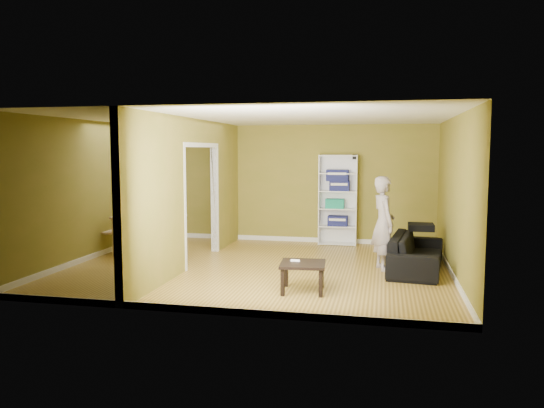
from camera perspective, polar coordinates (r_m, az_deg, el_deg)
The scene contains 16 objects.
room_shell at distance 9.18m, azimuth -1.48°, elevation 1.14°, with size 6.50×6.50×6.50m.
partition at distance 9.53m, azimuth -8.51°, elevation 1.25°, with size 0.22×5.50×2.60m, color olive, non-canonical shape.
wall_speaker at distance 11.61m, azimuth 8.91°, elevation 5.02°, with size 0.10×0.10×0.10m, color black.
sofa at distance 9.42m, azimuth 15.30°, elevation -4.49°, with size 0.89×2.08×0.79m, color black.
person at distance 9.23m, azimuth 11.91°, elevation -1.17°, with size 0.54×0.69×1.89m, color slate.
bookshelf at distance 11.59m, azimuth 7.13°, elevation 0.46°, with size 0.82×0.36×1.95m.
paper_box_navy_a at distance 11.60m, azimuth 7.09°, elevation -1.80°, with size 0.42×0.27×0.21m, color navy.
paper_box_teal at distance 11.56m, azimuth 6.77°, elevation 0.05°, with size 0.39×0.26×0.20m, color #10786C.
paper_box_navy_b at distance 11.52m, azimuth 7.29°, elevation 1.96°, with size 0.42×0.27×0.21m, color navy.
paper_box_navy_c at distance 11.51m, azimuth 7.06°, elevation 3.20°, with size 0.46×0.30×0.24m, color #121F4D.
coffee_table at distance 7.73m, azimuth 3.34°, elevation -6.79°, with size 0.64×0.64×0.43m.
game_controller at distance 7.80m, azimuth 2.52°, elevation -6.08°, with size 0.13×0.04×0.03m, color white.
dining_table at distance 10.59m, azimuth -13.09°, elevation -1.65°, with size 1.24×0.83×0.78m.
chair_left at distance 10.99m, azimuth -16.98°, elevation -2.75°, with size 0.42×0.42×0.92m, color tan, non-canonical shape.
chair_near at distance 10.09m, azimuth -14.68°, elevation -3.53°, with size 0.41×0.41×0.89m, color #CCB088, non-canonical shape.
chair_far at distance 11.16m, azimuth -11.83°, elevation -2.59°, with size 0.40×0.40×0.88m, color tan, non-canonical shape.
Camera 1 is at (2.14, -8.90, 2.05)m, focal length 35.00 mm.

